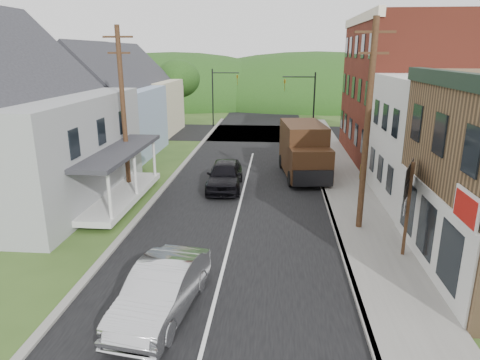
% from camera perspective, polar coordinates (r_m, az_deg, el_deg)
% --- Properties ---
extents(ground, '(120.00, 120.00, 0.00)m').
position_cam_1_polar(ground, '(16.62, -1.97, -10.68)').
color(ground, '#2D4719').
rests_on(ground, ground).
extents(road, '(9.00, 90.00, 0.02)m').
position_cam_1_polar(road, '(25.87, 0.69, -0.50)').
color(road, black).
rests_on(road, ground).
extents(cross_road, '(60.00, 9.00, 0.02)m').
position_cam_1_polar(cross_road, '(42.38, 2.45, 6.27)').
color(cross_road, black).
rests_on(cross_road, ground).
extents(sidewalk_right, '(2.80, 55.00, 0.15)m').
position_cam_1_polar(sidewalk_right, '(24.21, 14.40, -2.06)').
color(sidewalk_right, slate).
rests_on(sidewalk_right, ground).
extents(curb_right, '(0.20, 55.00, 0.15)m').
position_cam_1_polar(curb_right, '(24.02, 11.22, -2.00)').
color(curb_right, slate).
rests_on(curb_right, ground).
extents(curb_left, '(0.30, 55.00, 0.12)m').
position_cam_1_polar(curb_left, '(24.75, -10.47, -1.44)').
color(curb_left, slate).
rests_on(curb_left, ground).
extents(storefront_white, '(8.00, 7.00, 6.50)m').
position_cam_1_polar(storefront_white, '(24.47, 27.73, 4.43)').
color(storefront_white, silver).
rests_on(storefront_white, ground).
extents(storefront_red, '(8.00, 12.00, 10.00)m').
position_cam_1_polar(storefront_red, '(33.13, 22.00, 10.93)').
color(storefront_red, maroon).
rests_on(storefront_red, ground).
extents(house_gray, '(10.20, 12.24, 8.35)m').
position_cam_1_polar(house_gray, '(25.09, -28.77, 6.85)').
color(house_gray, gray).
rests_on(house_gray, ground).
extents(house_blue, '(7.14, 8.16, 7.28)m').
position_cam_1_polar(house_blue, '(34.38, -17.20, 9.35)').
color(house_blue, '#879DB9').
rests_on(house_blue, ground).
extents(house_cream, '(7.14, 8.16, 7.28)m').
position_cam_1_polar(house_cream, '(42.96, -13.35, 10.96)').
color(house_cream, beige).
rests_on(house_cream, ground).
extents(utility_pole_right, '(1.60, 0.26, 9.00)m').
position_cam_1_polar(utility_pole_right, '(18.77, 16.60, 6.86)').
color(utility_pole_right, '#472D19').
rests_on(utility_pole_right, ground).
extents(utility_pole_left, '(1.60, 0.26, 9.00)m').
position_cam_1_polar(utility_pole_left, '(24.32, -15.30, 9.06)').
color(utility_pole_left, '#472D19').
rests_on(utility_pole_left, ground).
extents(traffic_signal_right, '(2.87, 0.20, 6.00)m').
position_cam_1_polar(traffic_signal_right, '(38.42, 8.81, 10.68)').
color(traffic_signal_right, black).
rests_on(traffic_signal_right, ground).
extents(traffic_signal_left, '(2.87, 0.20, 6.00)m').
position_cam_1_polar(traffic_signal_left, '(45.73, -2.79, 11.78)').
color(traffic_signal_left, black).
rests_on(traffic_signal_left, ground).
extents(tree_left_c, '(5.80, 5.80, 8.41)m').
position_cam_1_polar(tree_left_c, '(40.47, -26.68, 12.55)').
color(tree_left_c, '#382616').
rests_on(tree_left_c, ground).
extents(tree_left_d, '(4.80, 4.80, 6.94)m').
position_cam_1_polar(tree_left_d, '(47.97, -8.28, 13.21)').
color(tree_left_d, '#382616').
rests_on(tree_left_d, ground).
extents(forested_ridge, '(90.00, 30.00, 16.00)m').
position_cam_1_polar(forested_ridge, '(70.09, 3.54, 10.38)').
color(forested_ridge, '#1A3610').
rests_on(forested_ridge, ground).
extents(silver_sedan, '(2.29, 4.96, 1.57)m').
position_cam_1_polar(silver_sedan, '(13.42, -10.40, -14.29)').
color(silver_sedan, '#BBBCC1').
rests_on(silver_sedan, ground).
extents(dark_sedan, '(2.11, 4.86, 1.63)m').
position_cam_1_polar(dark_sedan, '(24.71, -2.04, 0.64)').
color(dark_sedan, black).
rests_on(dark_sedan, ground).
extents(delivery_van, '(3.11, 6.23, 3.35)m').
position_cam_1_polar(delivery_van, '(27.22, 8.54, 3.88)').
color(delivery_van, '#331C0E').
rests_on(delivery_van, ground).
extents(route_sign_cluster, '(0.88, 1.96, 3.67)m').
position_cam_1_polar(route_sign_cluster, '(17.05, 21.48, -1.95)').
color(route_sign_cluster, '#472D19').
rests_on(route_sign_cluster, sidewalk_right).
extents(warning_sign, '(0.19, 0.74, 2.73)m').
position_cam_1_polar(warning_sign, '(20.08, 15.68, -0.58)').
color(warning_sign, black).
rests_on(warning_sign, sidewalk_right).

